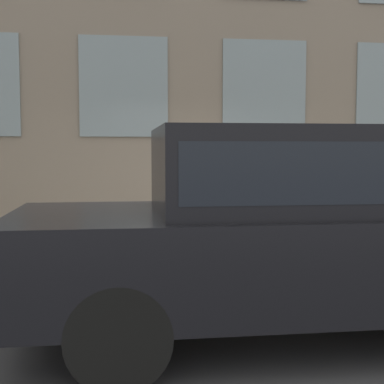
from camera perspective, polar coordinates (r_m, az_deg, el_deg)
name	(u,v)px	position (r m, az deg, el deg)	size (l,w,h in m)	color
ground_plane	(232,296)	(6.15, 4.28, -11.04)	(80.00, 80.00, 0.00)	#47474C
sidewalk	(210,262)	(7.56, 1.92, -7.48)	(3.00, 60.00, 0.15)	#A8A093
fire_hydrant	(173,242)	(6.57, -2.01, -5.32)	(0.36, 0.47, 0.73)	gold
person	(210,192)	(6.66, 1.97, -0.01)	(0.39, 0.26, 1.61)	#232328
parked_car_charcoal_near	(287,225)	(4.68, 10.09, -3.51)	(1.85, 4.66, 1.83)	black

